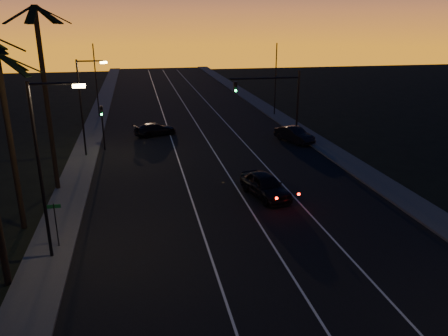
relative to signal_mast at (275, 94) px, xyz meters
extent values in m
cube|color=black|center=(-7.14, -9.99, -4.78)|extent=(20.00, 170.00, 0.01)
cube|color=#3A3A37|center=(-18.34, -9.99, -4.70)|extent=(2.40, 170.00, 0.16)
cube|color=#3A3A37|center=(4.06, -9.99, -4.70)|extent=(2.40, 170.00, 0.16)
cube|color=silver|center=(-10.14, -9.99, -4.76)|extent=(0.12, 160.00, 0.01)
cube|color=silver|center=(-6.64, -9.99, -4.76)|extent=(0.12, 160.00, 0.01)
cube|color=silver|center=(-3.14, -9.99, -4.76)|extent=(0.12, 160.00, 0.01)
cylinder|color=black|center=(-20.34, -15.99, 0.22)|extent=(0.32, 0.32, 10.00)
cube|color=black|center=(-19.31, -15.73, 4.65)|extent=(2.18, 0.92, 1.18)
cube|color=black|center=(-19.90, -15.03, 4.65)|extent=(1.25, 2.12, 1.18)
cube|color=black|center=(-19.49, -16.63, 4.65)|extent=(1.95, 1.61, 1.18)
cylinder|color=black|center=(-19.34, -9.99, 1.47)|extent=(0.32, 0.32, 12.50)
cube|color=black|center=(-18.31, -9.73, 7.15)|extent=(2.18, 0.92, 1.18)
cube|color=black|center=(-18.90, -9.03, 7.15)|extent=(1.25, 2.12, 1.18)
cube|color=black|center=(-19.82, -9.05, 7.15)|extent=(1.34, 2.09, 1.18)
cube|color=black|center=(-20.37, -9.78, 7.15)|extent=(2.18, 0.82, 1.18)
cube|color=black|center=(-20.15, -10.67, 7.15)|extent=(1.90, 1.69, 1.18)
cube|color=black|center=(-19.31, -11.05, 7.15)|extent=(0.45, 2.16, 1.18)
cube|color=black|center=(-18.49, -10.63, 7.15)|extent=(1.95, 1.61, 1.18)
cylinder|color=black|center=(-18.14, -19.99, -0.28)|extent=(0.16, 0.16, 9.00)
cylinder|color=black|center=(-17.04, -19.99, 4.07)|extent=(2.20, 0.12, 0.12)
cube|color=#FFCB66|center=(-15.94, -19.99, 3.94)|extent=(0.55, 0.26, 0.16)
cylinder|color=black|center=(-18.14, -1.99, -0.53)|extent=(0.16, 0.16, 8.50)
cylinder|color=black|center=(-17.04, -1.99, 3.57)|extent=(2.20, 0.12, 0.12)
cube|color=#FFCB66|center=(-15.94, -1.99, 3.44)|extent=(0.55, 0.26, 0.16)
cylinder|color=black|center=(-17.94, -18.99, -3.48)|extent=(0.06, 0.06, 2.60)
cube|color=#0D4F1F|center=(-17.94, -18.99, -2.33)|extent=(0.70, 0.03, 0.20)
cylinder|color=black|center=(2.36, 0.01, -1.28)|extent=(0.20, 0.20, 7.00)
cylinder|color=black|center=(-1.14, 0.01, 1.52)|extent=(7.00, 0.16, 0.16)
cube|color=black|center=(-4.04, 0.01, 0.77)|extent=(0.32, 0.28, 1.00)
sphere|color=black|center=(-4.04, -0.16, 1.09)|extent=(0.20, 0.20, 0.20)
sphere|color=black|center=(-4.04, -0.16, 0.77)|extent=(0.20, 0.20, 0.20)
sphere|color=#14FF59|center=(-4.04, -0.16, 0.45)|extent=(0.20, 0.20, 0.20)
cylinder|color=black|center=(-16.64, 0.01, -2.68)|extent=(0.14, 0.14, 4.20)
cube|color=black|center=(-16.64, 0.01, -1.08)|extent=(0.28, 0.25, 0.90)
sphere|color=black|center=(-16.64, -0.14, -0.80)|extent=(0.18, 0.18, 0.18)
sphere|color=black|center=(-16.64, -0.14, -1.08)|extent=(0.18, 0.18, 0.18)
sphere|color=#14FF59|center=(-16.64, -0.14, -1.36)|extent=(0.18, 0.18, 0.18)
cylinder|color=black|center=(-18.14, 15.01, -0.28)|extent=(0.14, 0.14, 9.00)
cylinder|color=black|center=(3.86, 12.01, -0.28)|extent=(0.14, 0.14, 9.00)
imported|color=black|center=(-5.08, -14.12, -3.95)|extent=(2.97, 5.10, 1.63)
sphere|color=#FF0F05|center=(-5.23, -17.09, -3.69)|extent=(0.18, 0.18, 0.18)
sphere|color=#FF0F05|center=(-3.64, -16.72, -3.69)|extent=(0.18, 0.18, 0.18)
imported|color=black|center=(1.86, -0.83, -4.02)|extent=(3.17, 4.81, 1.50)
imported|color=black|center=(-11.67, 4.56, -4.12)|extent=(4.87, 3.32, 1.31)
camera|label=1|loc=(-13.36, -41.04, 6.76)|focal=35.00mm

